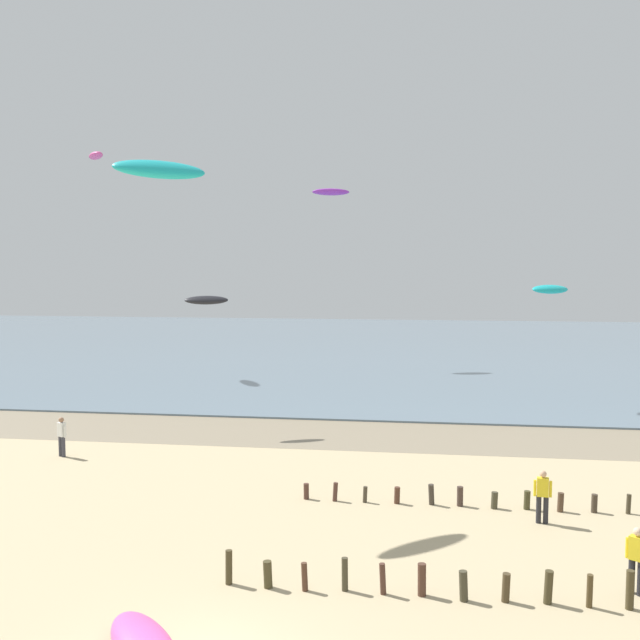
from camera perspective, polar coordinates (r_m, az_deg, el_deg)
wet_sand_strip at (r=35.38m, az=0.37°, el=-9.04°), size 120.00×6.05×0.01m
sea at (r=72.74m, az=4.39°, el=-2.08°), size 160.00×70.00×0.10m
groyne_near at (r=19.40m, az=18.99°, el=-19.59°), size 16.04×0.36×0.97m
groyne_mid at (r=25.75m, az=14.23°, el=-13.64°), size 13.21×0.33×0.73m
person_nearest_camera at (r=33.09m, az=-19.84°, el=-8.62°), size 0.51×0.37×1.71m
person_mid_beach at (r=24.52m, az=17.27°, el=-13.14°), size 0.57×0.26×1.71m
person_right_flank at (r=20.42m, az=23.86°, el=-16.94°), size 0.48×0.39×1.71m
kite_aloft_0 at (r=44.08m, az=17.83°, el=2.34°), size 2.88×2.67×0.70m
kite_aloft_1 at (r=59.48m, az=0.86°, el=10.14°), size 3.23×1.80×0.72m
kite_aloft_3 at (r=36.18m, az=-9.01°, el=1.57°), size 2.29×1.52×0.60m
kite_aloft_4 at (r=58.92m, az=-17.38°, el=12.35°), size 2.46×3.12×0.54m
kite_aloft_5 at (r=26.07m, az=-12.60°, el=11.59°), size 3.32×3.06×0.97m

